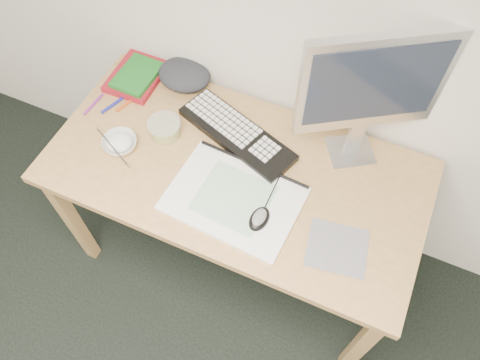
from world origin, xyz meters
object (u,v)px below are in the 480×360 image
object	(u,v)px
sketchpad	(234,198)
keyboard	(237,134)
rice_bowl	(120,143)
desk	(235,181)
monitor	(372,87)

from	to	relation	value
sketchpad	keyboard	world-z (taller)	keyboard
rice_bowl	sketchpad	bearing A→B (deg)	-4.16
rice_bowl	desk	bearing A→B (deg)	10.75
desk	rice_bowl	bearing A→B (deg)	-169.25
keyboard	monitor	size ratio (longest dim) A/B	0.88
desk	sketchpad	size ratio (longest dim) A/B	3.08
sketchpad	rice_bowl	bearing A→B (deg)	179.32
desk	keyboard	bearing A→B (deg)	111.97
desk	monitor	size ratio (longest dim) A/B	2.53
monitor	keyboard	bearing A→B (deg)	162.16
monitor	desk	bearing A→B (deg)	-177.90
sketchpad	monitor	distance (m)	0.59
sketchpad	keyboard	distance (m)	0.28
monitor	rice_bowl	size ratio (longest dim) A/B	4.26
sketchpad	keyboard	size ratio (longest dim) A/B	0.93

